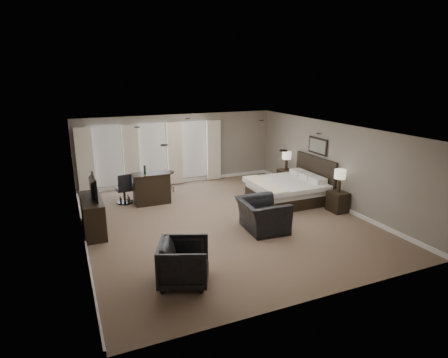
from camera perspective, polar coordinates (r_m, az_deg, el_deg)
name	(u,v)px	position (r m, az deg, el deg)	size (l,w,h in m)	color
room	(223,176)	(10.33, -0.14, 0.40)	(7.60, 8.60, 2.64)	brown
window_bay	(153,155)	(13.87, -10.73, 3.69)	(5.25, 0.20, 2.30)	silver
bed	(287,180)	(12.30, 9.58, -0.22)	(2.19, 2.09, 1.39)	silver
nightstand_near	(338,202)	(11.83, 16.94, -3.32)	(0.46, 0.57, 0.62)	black
nightstand_far	(286,178)	(14.05, 9.37, 0.15)	(0.46, 0.57, 0.62)	black
lamp_near	(340,181)	(11.64, 17.19, -0.27)	(0.33, 0.33, 0.69)	beige
lamp_far	(286,161)	(13.89, 9.49, 2.74)	(0.33, 0.33, 0.68)	beige
wall_art	(318,146)	(12.70, 14.07, 4.92)	(0.04, 0.96, 0.56)	slate
dresser	(93,215)	(10.40, -19.35, -5.25)	(0.52, 1.61, 0.93)	black
tv	(91,196)	(10.23, -19.62, -2.45)	(1.04, 0.60, 0.14)	black
armchair_near	(263,210)	(9.97, 5.90, -4.72)	(1.29, 0.84, 1.13)	black
armchair_far	(184,261)	(7.57, -6.13, -12.28)	(0.95, 0.89, 0.98)	black
bar_counter	(152,188)	(12.18, -10.97, -1.39)	(1.16, 0.60, 1.01)	black
bar_stool_left	(124,190)	(12.42, -14.97, -1.69)	(0.40, 0.40, 0.85)	black
bar_stool_right	(169,181)	(13.35, -8.32, -0.38)	(0.35, 0.35, 0.73)	black
desk_chair	(124,188)	(12.41, -15.01, -1.35)	(0.51, 0.51, 1.00)	black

